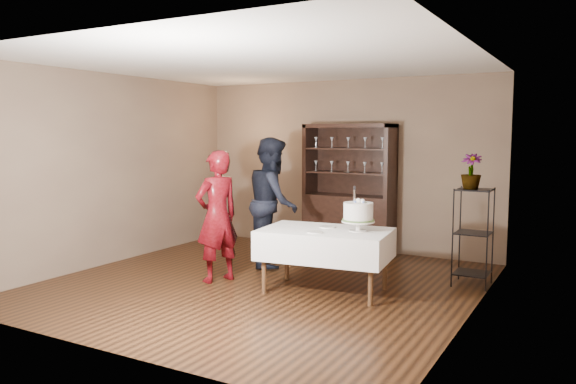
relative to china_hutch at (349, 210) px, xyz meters
name	(u,v)px	position (x,y,z in m)	size (l,w,h in m)	color
floor	(262,284)	(-0.20, -2.25, -0.66)	(5.00, 5.00, 0.00)	black
ceiling	(261,62)	(-0.20, -2.25, 2.04)	(5.00, 5.00, 0.00)	silver
back_wall	(344,165)	(-0.20, 0.25, 0.69)	(5.00, 0.02, 2.70)	brown
wall_left	(114,169)	(-2.70, -2.25, 0.69)	(0.02, 5.00, 2.70)	brown
wall_right	(474,184)	(2.30, -2.25, 0.69)	(0.02, 5.00, 2.70)	brown
china_hutch	(349,210)	(0.00, 0.00, 0.00)	(1.40, 0.48, 2.00)	black
plant_etagere	(473,233)	(2.08, -1.05, -0.01)	(0.42, 0.42, 1.20)	black
cake_table	(325,244)	(0.63, -2.18, -0.10)	(1.58, 1.08, 0.74)	silver
woman	(217,216)	(-0.76, -2.41, 0.16)	(0.60, 0.40, 1.65)	#390506
man	(273,202)	(-0.59, -1.33, 0.24)	(0.88, 0.68, 1.80)	black
cake	(358,213)	(1.00, -2.11, 0.28)	(0.38, 0.38, 0.52)	white
plate_near	(315,232)	(0.62, -2.44, 0.08)	(0.18, 0.18, 0.01)	white
plate_far	(328,227)	(0.59, -2.05, 0.08)	(0.19, 0.19, 0.01)	white
potted_plant	(471,171)	(2.04, -1.09, 0.74)	(0.24, 0.24, 0.43)	#476831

